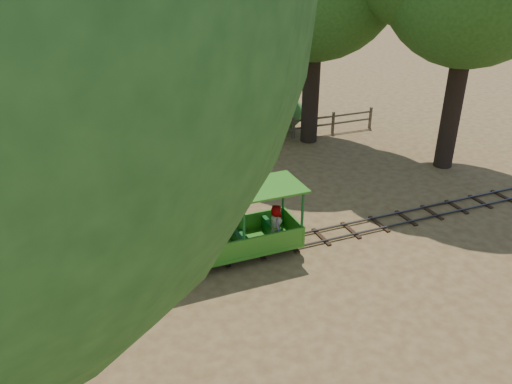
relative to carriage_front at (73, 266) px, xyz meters
name	(u,v)px	position (x,y,z in m)	size (l,w,h in m)	color
ground	(258,252)	(4.77, 0.04, -0.79)	(90.00, 90.00, 0.00)	olive
track	(258,250)	(4.77, 0.04, -0.72)	(22.00, 1.00, 0.10)	#3F3D3A
carriage_front	(73,266)	(0.00, 0.00, 0.00)	(3.62, 1.49, 1.88)	#35821C
carriage_rear	(236,231)	(4.14, 0.07, 0.01)	(3.62, 1.48, 1.88)	#35821C
fence	(183,141)	(4.77, 8.04, -0.21)	(18.10, 0.10, 1.00)	brown
shrub_west	(63,138)	(0.25, 9.34, 0.10)	(2.57, 1.98, 1.78)	#2D6B1E
shrub_mid_w	(207,115)	(6.22, 9.34, 0.34)	(3.26, 2.51, 2.26)	#2D6B1E
shrub_mid_e	(223,121)	(6.93, 9.34, 0.01)	(2.29, 1.76, 1.59)	#2D6B1E
shrub_east	(278,113)	(9.62, 9.34, 0.04)	(2.39, 1.84, 1.65)	#2D6B1E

